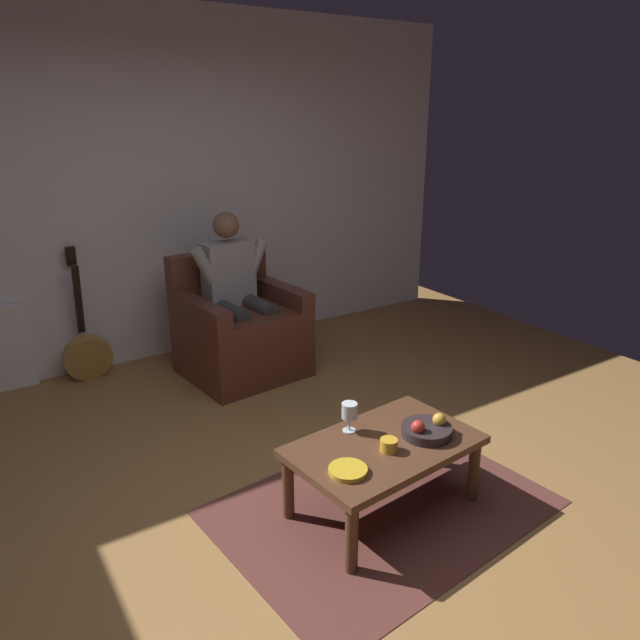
{
  "coord_description": "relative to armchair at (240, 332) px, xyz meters",
  "views": [
    {
      "loc": [
        1.31,
        1.96,
        1.95
      ],
      "look_at": [
        -0.57,
        -0.94,
        0.74
      ],
      "focal_mm": 33.3,
      "sensor_mm": 36.0,
      "label": 1
    }
  ],
  "objects": [
    {
      "name": "ground_plane",
      "position": [
        0.51,
        2.0,
        -0.33
      ],
      "size": [
        6.73,
        6.73,
        0.0
      ],
      "primitive_type": "plane",
      "color": "olive"
    },
    {
      "name": "rug",
      "position": [
        0.14,
        1.96,
        -0.33
      ],
      "size": [
        1.75,
        1.33,
        0.01
      ],
      "primitive_type": "cube",
      "rotation": [
        0.0,
        0.0,
        0.09
      ],
      "color": "brown",
      "rests_on": "ground"
    },
    {
      "name": "armchair",
      "position": [
        0.0,
        0.0,
        0.0
      ],
      "size": [
        0.9,
        0.86,
        0.93
      ],
      "rotation": [
        0.0,
        0.0,
        0.1
      ],
      "color": "#572C21",
      "rests_on": "ground"
    },
    {
      "name": "coffee_table",
      "position": [
        0.14,
        1.96,
        -0.0
      ],
      "size": [
        1.0,
        0.67,
        0.39
      ],
      "rotation": [
        0.0,
        0.0,
        0.09
      ],
      "color": "#543320",
      "rests_on": "ground"
    },
    {
      "name": "fruit_bowl",
      "position": [
        -0.09,
        2.02,
        0.09
      ],
      "size": [
        0.26,
        0.26,
        0.11
      ],
      "color": "#2D2425",
      "rests_on": "coffee_table"
    },
    {
      "name": "guitar",
      "position": [
        1.04,
        -0.53,
        -0.11
      ],
      "size": [
        0.36,
        0.22,
        1.02
      ],
      "color": "#A97B39",
      "rests_on": "ground"
    },
    {
      "name": "wall_back",
      "position": [
        0.51,
        -0.73,
        1.04
      ],
      "size": [
        6.01,
        0.06,
        2.74
      ],
      "primitive_type": "cube",
      "color": "silver",
      "rests_on": "ground"
    },
    {
      "name": "decorative_dish",
      "position": [
        0.45,
        2.07,
        0.07
      ],
      "size": [
        0.18,
        0.18,
        0.02
      ],
      "primitive_type": "cylinder",
      "color": "gold",
      "rests_on": "coffee_table"
    },
    {
      "name": "candle_jar",
      "position": [
        0.17,
        2.03,
        0.09
      ],
      "size": [
        0.09,
        0.09,
        0.06
      ],
      "primitive_type": "cylinder",
      "color": "gold",
      "rests_on": "coffee_table"
    },
    {
      "name": "person_seated",
      "position": [
        0.0,
        -0.0,
        0.35
      ],
      "size": [
        0.66,
        0.59,
        1.25
      ],
      "rotation": [
        0.0,
        0.0,
        0.1
      ],
      "color": "#9B9999",
      "rests_on": "ground"
    },
    {
      "name": "wine_glass_near",
      "position": [
        0.22,
        1.77,
        0.16
      ],
      "size": [
        0.08,
        0.08,
        0.16
      ],
      "color": "silver",
      "rests_on": "coffee_table"
    }
  ]
}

